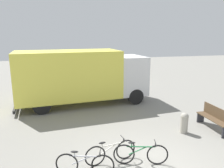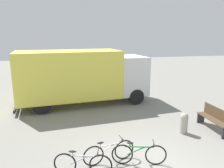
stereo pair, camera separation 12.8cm
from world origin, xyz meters
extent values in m
plane|color=gray|center=(0.00, 0.00, 0.00)|extent=(60.00, 60.00, 0.00)
cube|color=#EAE04C|center=(-1.87, 6.66, 1.73)|extent=(5.69, 2.88, 2.58)
cube|color=silver|center=(1.68, 6.95, 1.53)|extent=(1.80, 2.47, 2.19)
cube|color=black|center=(-4.66, 6.43, 0.24)|extent=(0.29, 2.32, 0.16)
cylinder|color=black|center=(1.60, 8.00, 0.44)|extent=(0.90, 0.35, 0.88)
cylinder|color=black|center=(1.77, 5.89, 0.44)|extent=(0.90, 0.35, 0.88)
cylinder|color=black|center=(-3.46, 7.59, 0.44)|extent=(0.90, 0.35, 0.88)
cylinder|color=black|center=(-3.29, 5.48, 0.44)|extent=(0.90, 0.35, 0.88)
cube|color=brown|center=(3.71, 1.90, 0.47)|extent=(0.43, 1.71, 0.04)
cube|color=brown|center=(3.89, 1.89, 0.70)|extent=(0.06, 1.70, 0.50)
cube|color=#2D2D33|center=(3.72, 2.69, 0.22)|extent=(0.34, 0.06, 0.45)
torus|color=black|center=(-2.30, 0.27, 0.33)|extent=(0.64, 0.23, 0.65)
torus|color=black|center=(-1.33, -0.03, 0.33)|extent=(0.64, 0.23, 0.65)
cylinder|color=silver|center=(-1.82, 0.12, 0.59)|extent=(0.83, 0.29, 0.04)
cylinder|color=silver|center=(-1.89, 0.14, 0.46)|extent=(0.56, 0.20, 0.31)
cylinder|color=silver|center=(-2.08, 0.20, 0.64)|extent=(0.03, 0.03, 0.11)
ellipsoid|color=black|center=(-2.08, 0.20, 0.71)|extent=(0.24, 0.15, 0.05)
cylinder|color=black|center=(-1.41, 0.00, 0.65)|extent=(0.03, 0.03, 0.14)
cylinder|color=black|center=(-1.41, 0.00, 0.72)|extent=(0.15, 0.43, 0.02)
torus|color=black|center=(-1.46, 0.48, 0.33)|extent=(0.65, 0.14, 0.65)
torus|color=black|center=(-0.46, 0.64, 0.33)|extent=(0.65, 0.14, 0.65)
cylinder|color=silver|center=(-0.96, 0.56, 0.59)|extent=(0.86, 0.17, 0.04)
cylinder|color=silver|center=(-1.04, 0.55, 0.46)|extent=(0.57, 0.12, 0.31)
cylinder|color=silver|center=(-1.24, 0.52, 0.64)|extent=(0.03, 0.03, 0.11)
ellipsoid|color=black|center=(-1.24, 0.52, 0.71)|extent=(0.23, 0.12, 0.05)
cylinder|color=black|center=(-0.54, 0.63, 0.65)|extent=(0.03, 0.03, 0.14)
cylinder|color=black|center=(-0.54, 0.63, 0.72)|extent=(0.09, 0.44, 0.02)
torus|color=black|center=(-0.60, 0.38, 0.33)|extent=(0.64, 0.22, 0.65)
torus|color=black|center=(0.38, 0.11, 0.33)|extent=(0.64, 0.22, 0.65)
cylinder|color=#26723F|center=(-0.11, 0.24, 0.59)|extent=(0.84, 0.26, 0.04)
cylinder|color=#26723F|center=(-0.18, 0.26, 0.46)|extent=(0.56, 0.19, 0.31)
cylinder|color=#26723F|center=(-0.38, 0.32, 0.64)|extent=(0.03, 0.03, 0.11)
ellipsoid|color=black|center=(-0.38, 0.32, 0.71)|extent=(0.24, 0.15, 0.05)
cylinder|color=black|center=(0.31, 0.13, 0.65)|extent=(0.03, 0.03, 0.14)
cylinder|color=black|center=(0.31, 0.13, 0.72)|extent=(0.14, 0.43, 0.02)
cylinder|color=#9E998C|center=(2.38, 1.90, 0.34)|extent=(0.30, 0.30, 0.69)
sphere|color=#9E998C|center=(2.38, 1.90, 0.69)|extent=(0.31, 0.31, 0.31)
camera|label=1|loc=(-2.38, -5.34, 3.87)|focal=35.00mm
camera|label=2|loc=(-2.26, -5.37, 3.87)|focal=35.00mm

